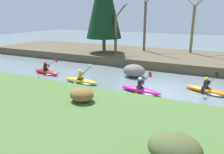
{
  "coord_description": "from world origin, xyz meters",
  "views": [
    {
      "loc": [
        3.26,
        -12.71,
        4.67
      ],
      "look_at": [
        -3.09,
        0.22,
        0.55
      ],
      "focal_mm": 35.0,
      "sensor_mm": 36.0,
      "label": 1
    }
  ],
  "objects_px": {
    "kayaker_lead": "(208,90)",
    "boulder_midstream": "(134,71)",
    "kayaker_trailing": "(82,81)",
    "kayaker_far_back": "(47,72)",
    "kayaker_middle": "(142,90)"
  },
  "relations": [
    {
      "from": "kayaker_lead",
      "to": "kayaker_trailing",
      "type": "bearing_deg",
      "value": -148.99
    },
    {
      "from": "kayaker_trailing",
      "to": "kayaker_far_back",
      "type": "distance_m",
      "value": 4.07
    },
    {
      "from": "kayaker_trailing",
      "to": "boulder_midstream",
      "type": "height_order",
      "value": "kayaker_trailing"
    },
    {
      "from": "kayaker_lead",
      "to": "kayaker_far_back",
      "type": "distance_m",
      "value": 12.1
    },
    {
      "from": "kayaker_lead",
      "to": "boulder_midstream",
      "type": "distance_m",
      "value": 5.61
    },
    {
      "from": "kayaker_middle",
      "to": "kayaker_far_back",
      "type": "distance_m",
      "value": 8.46
    },
    {
      "from": "kayaker_middle",
      "to": "boulder_midstream",
      "type": "xyz_separation_m",
      "value": [
        -1.75,
        3.22,
        0.29
      ]
    },
    {
      "from": "kayaker_middle",
      "to": "kayaker_far_back",
      "type": "relative_size",
      "value": 1.0
    },
    {
      "from": "kayaker_trailing",
      "to": "kayaker_far_back",
      "type": "relative_size",
      "value": 0.99
    },
    {
      "from": "kayaker_trailing",
      "to": "boulder_midstream",
      "type": "relative_size",
      "value": 1.6
    },
    {
      "from": "kayaker_far_back",
      "to": "kayaker_trailing",
      "type": "bearing_deg",
      "value": -2.76
    },
    {
      "from": "kayaker_lead",
      "to": "kayaker_middle",
      "type": "relative_size",
      "value": 0.98
    },
    {
      "from": "kayaker_trailing",
      "to": "boulder_midstream",
      "type": "distance_m",
      "value": 4.16
    },
    {
      "from": "kayaker_far_back",
      "to": "boulder_midstream",
      "type": "height_order",
      "value": "kayaker_far_back"
    },
    {
      "from": "kayaker_lead",
      "to": "kayaker_far_back",
      "type": "xyz_separation_m",
      "value": [
        -12.07,
        -0.84,
        0.0
      ]
    }
  ]
}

